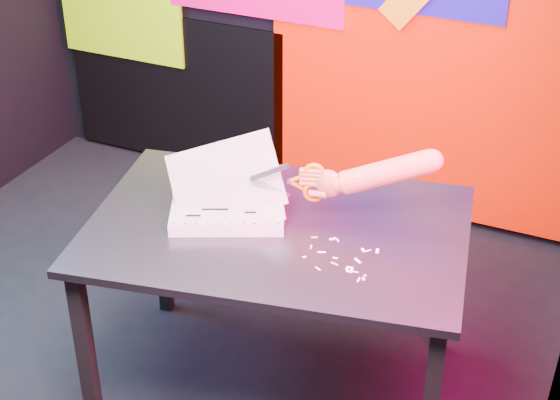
% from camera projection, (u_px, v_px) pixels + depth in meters
% --- Properties ---
extents(room, '(3.01, 3.01, 2.71)m').
position_uv_depth(room, '(128.00, 41.00, 2.82)').
color(room, black).
rests_on(room, ground).
extents(backdrop, '(2.88, 0.05, 2.08)m').
position_uv_depth(backdrop, '(313.00, 23.00, 4.14)').
color(backdrop, '#F21701').
rests_on(backdrop, ground).
extents(work_table, '(1.44, 1.10, 0.75)m').
position_uv_depth(work_table, '(277.00, 245.00, 3.00)').
color(work_table, black).
rests_on(work_table, ground).
extents(printout_stack, '(0.49, 0.42, 0.30)m').
position_uv_depth(printout_stack, '(228.00, 208.00, 3.01)').
color(printout_stack, silver).
rests_on(printout_stack, work_table).
extents(scissors, '(0.25, 0.09, 0.15)m').
position_uv_depth(scissors, '(309.00, 182.00, 2.94)').
color(scissors, '#A4A4B5').
rests_on(scissors, printout_stack).
extents(hand_forearm, '(0.45, 0.18, 0.20)m').
position_uv_depth(hand_forearm, '(377.00, 174.00, 2.89)').
color(hand_forearm, '#B76750').
rests_on(hand_forearm, work_table).
extents(paper_clippings, '(0.25, 0.21, 0.00)m').
position_uv_depth(paper_clippings, '(347.00, 259.00, 2.79)').
color(paper_clippings, white).
rests_on(paper_clippings, work_table).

